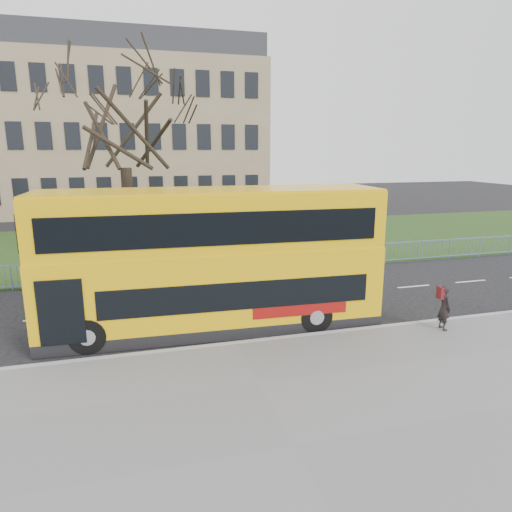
{
  "coord_description": "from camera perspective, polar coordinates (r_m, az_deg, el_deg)",
  "views": [
    {
      "loc": [
        -2.85,
        -14.3,
        5.93
      ],
      "look_at": [
        1.34,
        1.0,
        2.2
      ],
      "focal_mm": 32.0,
      "sensor_mm": 36.0,
      "label": 1
    }
  ],
  "objects": [
    {
      "name": "civic_building",
      "position": [
        49.36,
        -18.38,
        13.81
      ],
      "size": [
        30.0,
        15.0,
        14.0
      ],
      "primitive_type": "cube",
      "color": "#8A7157",
      "rests_on": "ground"
    },
    {
      "name": "yellow_bus",
      "position": [
        15.08,
        -5.39,
        -0.06
      ],
      "size": [
        11.12,
        3.05,
        4.62
      ],
      "rotation": [
        0.0,
        0.0,
        -0.04
      ],
      "color": "#F6B90A",
      "rests_on": "ground"
    },
    {
      "name": "pedestrian",
      "position": [
        16.24,
        22.48,
        -5.96
      ],
      "size": [
        0.4,
        0.57,
        1.51
      ],
      "primitive_type": "imported",
      "rotation": [
        0.0,
        0.0,
        1.5
      ],
      "color": "black",
      "rests_on": "pavement"
    },
    {
      "name": "bare_tree",
      "position": [
        24.3,
        -16.1,
        12.78
      ],
      "size": [
        8.23,
        8.23,
        11.75
      ],
      "primitive_type": null,
      "color": "black",
      "rests_on": "grass_verge"
    },
    {
      "name": "grass_verge",
      "position": [
        29.34,
        -9.45,
        1.46
      ],
      "size": [
        80.0,
        15.4,
        0.08
      ],
      "primitive_type": "cube",
      "color": "#1D3D16",
      "rests_on": "ground"
    },
    {
      "name": "ground",
      "position": [
        15.74,
        -3.8,
        -8.94
      ],
      "size": [
        120.0,
        120.0,
        0.0
      ],
      "primitive_type": "plane",
      "color": "black",
      "rests_on": "ground"
    },
    {
      "name": "kerb",
      "position": [
        14.32,
        -2.53,
        -10.94
      ],
      "size": [
        80.0,
        0.2,
        0.14
      ],
      "primitive_type": "cube",
      "color": "#98989B",
      "rests_on": "ground"
    },
    {
      "name": "pavement",
      "position": [
        9.98,
        4.7,
        -22.84
      ],
      "size": [
        80.0,
        10.5,
        0.12
      ],
      "primitive_type": "cube",
      "color": "slate",
      "rests_on": "ground"
    },
    {
      "name": "guard_railing",
      "position": [
        21.77,
        -7.33,
        -1.2
      ],
      "size": [
        40.0,
        0.12,
        1.1
      ],
      "primitive_type": null,
      "color": "#6886B9",
      "rests_on": "ground"
    }
  ]
}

